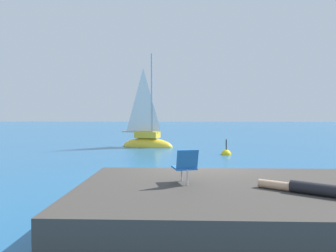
% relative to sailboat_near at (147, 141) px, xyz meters
% --- Properties ---
extents(ground_plane, '(160.00, 160.00, 0.00)m').
position_rel_sailboat_near_xyz_m(ground_plane, '(3.00, -11.44, -0.38)').
color(ground_plane, '#236093').
extents(shore_ledge, '(7.55, 4.51, 0.69)m').
position_rel_sailboat_near_xyz_m(shore_ledge, '(3.84, -14.30, -0.03)').
color(shore_ledge, '#423D38').
rests_on(shore_ledge, ground).
extents(boulder_seaward, '(1.34, 1.19, 0.87)m').
position_rel_sailboat_near_xyz_m(boulder_seaward, '(2.70, -11.74, -0.38)').
color(boulder_seaward, '#393C2F').
rests_on(boulder_seaward, ground).
extents(boulder_inland, '(1.15, 1.40, 0.94)m').
position_rel_sailboat_near_xyz_m(boulder_inland, '(6.32, -11.75, -0.38)').
color(boulder_inland, '#453A36').
rests_on(boulder_inland, ground).
extents(sailboat_near, '(3.87, 2.27, 6.98)m').
position_rel_sailboat_near_xyz_m(sailboat_near, '(0.00, 0.00, 0.00)').
color(sailboat_near, yellow).
rests_on(sailboat_near, ground).
extents(person_sunbather, '(1.54, 1.09, 0.25)m').
position_rel_sailboat_near_xyz_m(person_sunbather, '(4.84, -14.92, 0.43)').
color(person_sunbather, black).
rests_on(person_sunbather, shore_ledge).
extents(beach_chair, '(0.62, 0.70, 0.80)m').
position_rel_sailboat_near_xyz_m(beach_chair, '(2.46, -14.16, 0.75)').
color(beach_chair, blue).
rests_on(beach_chair, shore_ledge).
extents(marker_buoy, '(0.56, 0.56, 1.13)m').
position_rel_sailboat_near_xyz_m(marker_buoy, '(4.86, -3.84, -0.37)').
color(marker_buoy, yellow).
rests_on(marker_buoy, ground).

